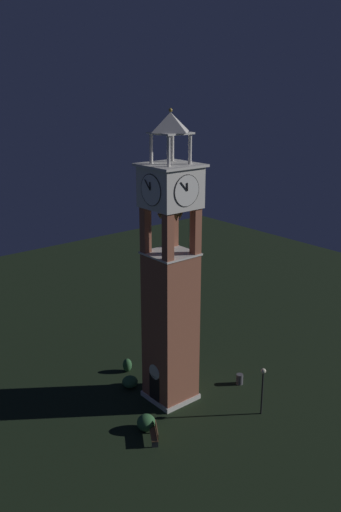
# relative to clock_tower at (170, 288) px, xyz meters

# --- Properties ---
(ground) EXTENTS (80.00, 80.00, 0.00)m
(ground) POSITION_rel_clock_tower_xyz_m (-0.00, 0.00, -8.42)
(ground) COLOR black
(clock_tower) EXTENTS (3.50, 3.50, 20.23)m
(clock_tower) POSITION_rel_clock_tower_xyz_m (0.00, 0.00, 0.00)
(clock_tower) COLOR #93543D
(clock_tower) RESTS_ON ground
(park_bench) EXTENTS (1.59, 1.22, 0.95)m
(park_bench) POSITION_rel_clock_tower_xyz_m (3.21, -3.94, -7.93)
(park_bench) COLOR brown
(park_bench) RESTS_ON ground
(lamp_post) EXTENTS (0.36, 0.36, 3.48)m
(lamp_post) POSITION_rel_clock_tower_xyz_m (5.58, 3.47, -5.97)
(lamp_post) COLOR black
(lamp_post) RESTS_ON ground
(trash_bin) EXTENTS (0.52, 0.52, 0.80)m
(trash_bin) POSITION_rel_clock_tower_xyz_m (1.94, 5.16, -8.02)
(trash_bin) COLOR #4C4C51
(trash_bin) RESTS_ON ground
(shrub_near_entry) EXTENTS (1.18, 1.18, 0.86)m
(shrub_near_entry) POSITION_rel_clock_tower_xyz_m (-2.96, -1.49, -7.99)
(shrub_near_entry) COLOR #336638
(shrub_near_entry) RESTS_ON ground
(shrub_left_of_tower) EXTENTS (0.71, 0.71, 1.09)m
(shrub_left_of_tower) POSITION_rel_clock_tower_xyz_m (-4.97, -0.31, -7.87)
(shrub_left_of_tower) COLOR #336638
(shrub_left_of_tower) RESTS_ON ground
(shrub_behind_bench) EXTENTS (1.22, 1.22, 1.10)m
(shrub_behind_bench) POSITION_rel_clock_tower_xyz_m (2.02, -3.72, -7.87)
(shrub_behind_bench) COLOR #336638
(shrub_behind_bench) RESTS_ON ground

